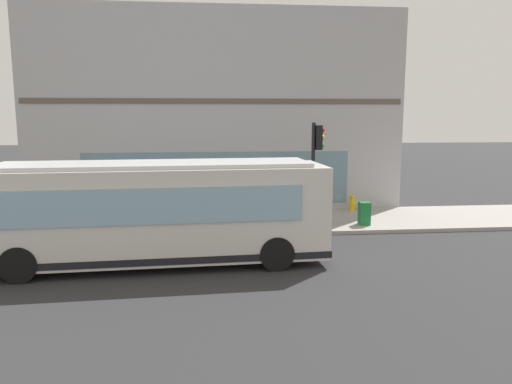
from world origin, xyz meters
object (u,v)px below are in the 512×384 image
(pedestrian_walking_along_curb, at_px, (102,196))
(newspaper_vending_box, at_px, (364,213))
(city_bus_nearside, at_px, (156,213))
(pedestrian_near_building_entrance, at_px, (329,198))
(fire_hydrant, at_px, (352,203))
(traffic_light_near_corner, at_px, (316,156))
(pedestrian_near_hydrant, at_px, (61,199))
(pedestrian_by_light_pole, at_px, (174,194))

(pedestrian_walking_along_curb, height_order, newspaper_vending_box, pedestrian_walking_along_curb)
(city_bus_nearside, bearing_deg, pedestrian_near_building_entrance, -55.52)
(fire_hydrant, distance_m, pedestrian_near_building_entrance, 3.00)
(city_bus_nearside, height_order, pedestrian_walking_along_curb, city_bus_nearside)
(city_bus_nearside, distance_m, pedestrian_near_building_entrance, 7.69)
(traffic_light_near_corner, height_order, newspaper_vending_box, traffic_light_near_corner)
(pedestrian_near_hydrant, bearing_deg, city_bus_nearside, -142.34)
(pedestrian_near_hydrant, relative_size, pedestrian_near_building_entrance, 0.95)
(fire_hydrant, relative_size, newspaper_vending_box, 0.82)
(traffic_light_near_corner, relative_size, pedestrian_by_light_pole, 2.37)
(city_bus_nearside, bearing_deg, pedestrian_near_hydrant, 37.66)
(traffic_light_near_corner, distance_m, fire_hydrant, 4.86)
(pedestrian_by_light_pole, xyz_separation_m, pedestrian_near_building_entrance, (-1.93, -6.21, 0.02))
(traffic_light_near_corner, height_order, pedestrian_walking_along_curb, traffic_light_near_corner)
(city_bus_nearside, distance_m, pedestrian_near_hydrant, 7.13)
(pedestrian_near_building_entrance, distance_m, newspaper_vending_box, 1.50)
(pedestrian_by_light_pole, relative_size, pedestrian_near_building_entrance, 0.98)
(pedestrian_by_light_pole, relative_size, newspaper_vending_box, 1.88)
(city_bus_nearside, xyz_separation_m, traffic_light_near_corner, (3.33, -5.56, 1.39))
(newspaper_vending_box, bearing_deg, pedestrian_near_hydrant, 81.83)
(pedestrian_by_light_pole, bearing_deg, newspaper_vending_box, -107.46)
(pedestrian_by_light_pole, xyz_separation_m, newspaper_vending_box, (-2.37, -7.54, -0.52))
(traffic_light_near_corner, relative_size, pedestrian_near_building_entrance, 2.32)
(city_bus_nearside, xyz_separation_m, pedestrian_near_building_entrance, (4.35, -6.33, -0.41))
(pedestrian_near_hydrant, height_order, newspaper_vending_box, pedestrian_near_hydrant)
(city_bus_nearside, height_order, pedestrian_near_hydrant, city_bus_nearside)
(pedestrian_by_light_pole, distance_m, newspaper_vending_box, 7.92)
(city_bus_nearside, relative_size, pedestrian_walking_along_curb, 6.21)
(pedestrian_walking_along_curb, relative_size, newspaper_vending_box, 1.82)
(pedestrian_near_hydrant, bearing_deg, pedestrian_by_light_pole, -81.76)
(pedestrian_near_building_entrance, bearing_deg, pedestrian_near_hydrant, 83.15)
(pedestrian_near_building_entrance, bearing_deg, traffic_light_near_corner, 142.80)
(traffic_light_near_corner, bearing_deg, city_bus_nearside, 120.94)
(city_bus_nearside, bearing_deg, pedestrian_walking_along_curb, 24.94)
(city_bus_nearside, height_order, traffic_light_near_corner, traffic_light_near_corner)
(city_bus_nearside, height_order, pedestrian_by_light_pole, city_bus_nearside)
(pedestrian_walking_along_curb, bearing_deg, fire_hydrant, -86.92)
(city_bus_nearside, distance_m, fire_hydrant, 10.53)
(fire_hydrant, distance_m, pedestrian_near_hydrant, 12.44)
(pedestrian_near_hydrant, xyz_separation_m, pedestrian_walking_along_curb, (0.53, -1.48, -0.00))
(fire_hydrant, bearing_deg, pedestrian_by_light_pole, 93.38)
(pedestrian_near_building_entrance, height_order, newspaper_vending_box, pedestrian_near_building_entrance)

